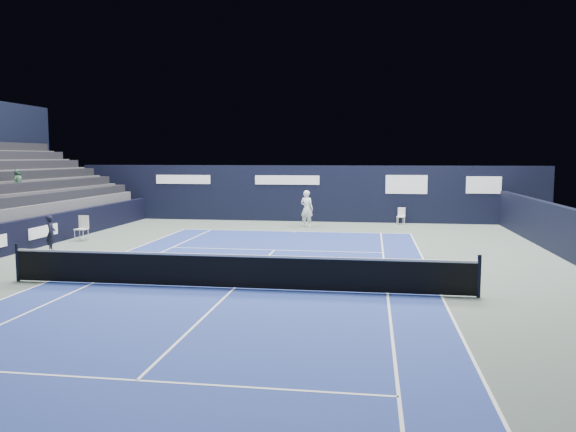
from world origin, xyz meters
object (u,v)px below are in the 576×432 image
Objects in this scene: tennis_net at (234,270)px; tennis_player at (307,209)px; folding_chair_back_a at (401,215)px; line_judge_chair at (82,226)px; folding_chair_back_b at (401,215)px.

tennis_player is (0.39, 13.74, 0.44)m from tennis_net.
folding_chair_back_a is 0.46× the size of tennis_player.
line_judge_chair reaches higher than folding_chair_back_a.
tennis_net is (-5.25, -15.71, 0.00)m from folding_chair_back_b.
folding_chair_back_a is at bearing -120.42° from folding_chair_back_b.
line_judge_chair is at bearing 138.11° from tennis_net.
folding_chair_back_b is 5.26m from tennis_player.
tennis_net reaches higher than folding_chair_back_a.
tennis_player is (-4.86, -1.97, 0.44)m from folding_chair_back_b.
tennis_net is at bearing -91.63° from tennis_player.
tennis_net is at bearing -39.04° from line_judge_chair.
line_judge_chair is 0.08× the size of tennis_net.
line_judge_chair is (-13.82, -7.97, 0.11)m from folding_chair_back_a.
tennis_net is (-5.22, -15.68, 0.01)m from folding_chair_back_a.
tennis_player reaches higher than line_judge_chair.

